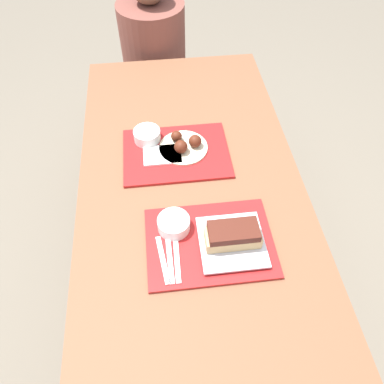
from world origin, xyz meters
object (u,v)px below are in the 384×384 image
at_px(wings_plate_far, 184,145).
at_px(person_seated_across, 153,42).
at_px(brisket_sandwich_plate, 232,238).
at_px(bowl_coleslaw_far, 147,135).
at_px(bowl_coleslaw_near, 174,223).
at_px(tray_far, 176,153).
at_px(tray_near, 210,242).

relative_size(wings_plate_far, person_seated_across, 0.29).
height_order(brisket_sandwich_plate, bowl_coleslaw_far, brisket_sandwich_plate).
relative_size(bowl_coleslaw_near, person_seated_across, 0.16).
xyz_separation_m(tray_far, bowl_coleslaw_near, (-0.04, -0.35, 0.03)).
height_order(tray_near, tray_far, same).
distance_m(bowl_coleslaw_far, person_seated_across, 0.81).
xyz_separation_m(bowl_coleslaw_near, bowl_coleslaw_far, (-0.07, 0.43, 0.00)).
relative_size(bowl_coleslaw_far, wings_plate_far, 0.56).
relative_size(tray_far, bowl_coleslaw_far, 3.86).
xyz_separation_m(tray_far, wings_plate_far, (0.03, 0.02, 0.03)).
xyz_separation_m(bowl_coleslaw_far, person_seated_across, (0.06, 0.81, -0.06)).
xyz_separation_m(bowl_coleslaw_near, wings_plate_far, (0.07, 0.37, -0.01)).
bearing_deg(bowl_coleslaw_far, person_seated_across, 85.72).
height_order(bowl_coleslaw_near, bowl_coleslaw_far, same).
bearing_deg(wings_plate_far, tray_near, -84.99).
height_order(tray_near, bowl_coleslaw_far, bowl_coleslaw_far).
height_order(bowl_coleslaw_far, person_seated_across, person_seated_across).
xyz_separation_m(tray_near, person_seated_across, (-0.12, 1.31, -0.03)).
bearing_deg(tray_far, person_seated_across, 93.02).
height_order(tray_far, brisket_sandwich_plate, brisket_sandwich_plate).
xyz_separation_m(brisket_sandwich_plate, person_seated_across, (-0.19, 1.32, -0.07)).
xyz_separation_m(tray_far, person_seated_across, (-0.05, 0.89, -0.03)).
bearing_deg(wings_plate_far, brisket_sandwich_plate, -76.71).
bearing_deg(brisket_sandwich_plate, wings_plate_far, 103.29).
xyz_separation_m(tray_far, brisket_sandwich_plate, (0.14, -0.43, 0.04)).
bearing_deg(bowl_coleslaw_near, tray_far, 83.70).
bearing_deg(tray_far, brisket_sandwich_plate, -72.04).
distance_m(bowl_coleslaw_far, wings_plate_far, 0.16).
bearing_deg(tray_near, tray_far, 99.80).
xyz_separation_m(bowl_coleslaw_near, brisket_sandwich_plate, (0.18, -0.08, 0.01)).
bearing_deg(bowl_coleslaw_near, tray_near, -30.73).
height_order(tray_far, bowl_coleslaw_far, bowl_coleslaw_far).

